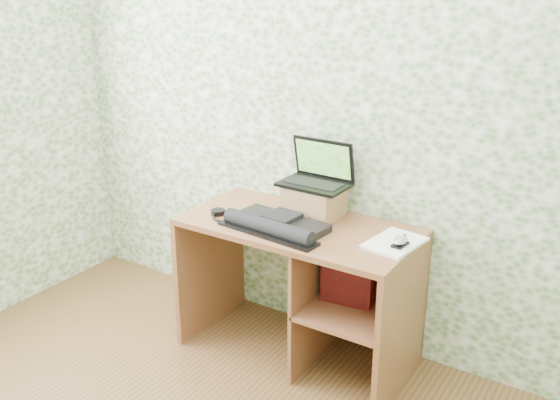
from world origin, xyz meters
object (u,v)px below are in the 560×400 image
Objects in this scene: riser at (314,201)px; notepad at (395,243)px; desk at (314,273)px; laptop at (318,174)px; keyboard at (276,224)px.

notepad is at bearing -12.66° from riser.
notepad is at bearing 0.39° from desk.
laptop is 0.62× the size of keyboard.
notepad is at bearing 20.18° from keyboard.
laptop is 0.36m from keyboard.
riser reaches higher than desk.
desk is 0.52m from laptop.
desk is at bearing -57.40° from riser.
riser is at bearing 81.28° from keyboard.
desk is at bearing -171.88° from notepad.
laptop is at bearing 90.00° from riser.
riser is 0.49× the size of keyboard.
riser is 0.52m from notepad.
desk is at bearing 51.94° from keyboard.
riser is at bearing 175.07° from notepad.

